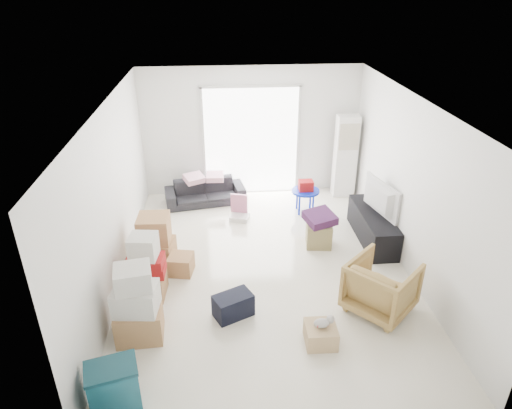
{
  "coord_description": "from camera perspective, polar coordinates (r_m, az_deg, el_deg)",
  "views": [
    {
      "loc": [
        -0.68,
        -6.12,
        4.27
      ],
      "look_at": [
        -0.14,
        0.2,
        1.07
      ],
      "focal_mm": 32.0,
      "sensor_mm": 36.0,
      "label": 1
    }
  ],
  "objects": [
    {
      "name": "box_stack_b",
      "position": [
        6.88,
        -13.54,
        -7.96
      ],
      "size": [
        0.55,
        0.53,
        1.01
      ],
      "rotation": [
        0.0,
        0.0,
        -0.06
      ],
      "color": "#A46E4A",
      "rests_on": "room_shell"
    },
    {
      "name": "television",
      "position": [
        8.24,
        14.64,
        -0.67
      ],
      "size": [
        0.8,
        1.12,
        0.13
      ],
      "primitive_type": "imported",
      "rotation": [
        0.0,
        0.0,
        1.81
      ],
      "color": "black",
      "rests_on": "tv_console"
    },
    {
      "name": "pillow_right",
      "position": [
        9.38,
        -5.18,
        4.21
      ],
      "size": [
        0.34,
        0.27,
        0.11
      ],
      "primitive_type": "cube",
      "rotation": [
        0.0,
        0.0,
        -0.04
      ],
      "color": "#F7B4C4",
      "rests_on": "sofa"
    },
    {
      "name": "box_stack_a",
      "position": [
        6.15,
        -14.64,
        -12.28
      ],
      "size": [
        0.62,
        0.52,
        1.08
      ],
      "rotation": [
        0.0,
        0.0,
        0.0
      ],
      "color": "#A46E4A",
      "rests_on": "room_shell"
    },
    {
      "name": "wood_crate",
      "position": [
        6.16,
        8.08,
        -15.79
      ],
      "size": [
        0.41,
        0.41,
        0.26
      ],
      "primitive_type": "cube",
      "rotation": [
        0.0,
        0.0,
        -0.02
      ],
      "color": "tan",
      "rests_on": "room_shell"
    },
    {
      "name": "armchair",
      "position": [
        6.66,
        15.43,
        -9.6
      ],
      "size": [
        1.14,
        1.14,
        0.86
      ],
      "primitive_type": "imported",
      "rotation": [
        0.0,
        0.0,
        2.32
      ],
      "color": "#A8884B",
      "rests_on": "room_shell"
    },
    {
      "name": "pillow_left",
      "position": [
        9.34,
        -7.79,
        3.98
      ],
      "size": [
        0.45,
        0.42,
        0.11
      ],
      "primitive_type": "cube",
      "rotation": [
        0.0,
        0.0,
        0.47
      ],
      "color": "#F7B4C4",
      "rests_on": "sofa"
    },
    {
      "name": "loose_box",
      "position": [
        7.41,
        -9.36,
        -7.37
      ],
      "size": [
        0.43,
        0.43,
        0.31
      ],
      "primitive_type": "cube",
      "rotation": [
        0.0,
        0.0,
        -0.19
      ],
      "color": "#A46E4A",
      "rests_on": "room_shell"
    },
    {
      "name": "sofa",
      "position": [
        9.49,
        -6.4,
        1.98
      ],
      "size": [
        1.68,
        0.73,
        0.63
      ],
      "primitive_type": "imported",
      "rotation": [
        0.0,
        0.0,
        0.16
      ],
      "color": "#25252A",
      "rests_on": "room_shell"
    },
    {
      "name": "blanket",
      "position": [
        7.93,
        7.97,
        -1.89
      ],
      "size": [
        0.59,
        0.59,
        0.14
      ],
      "primitive_type": "cube",
      "rotation": [
        0.0,
        0.0,
        0.3
      ],
      "color": "#3B1A42",
      "rests_on": "ottoman"
    },
    {
      "name": "kids_table",
      "position": [
        9.04,
        6.22,
        1.86
      ],
      "size": [
        0.55,
        0.55,
        0.68
      ],
      "rotation": [
        0.0,
        0.0,
        0.0
      ],
      "color": "#0922C3",
      "rests_on": "room_shell"
    },
    {
      "name": "ac_tower",
      "position": [
        9.77,
        11.09,
        5.92
      ],
      "size": [
        0.45,
        0.3,
        1.75
      ],
      "primitive_type": "cube",
      "color": "white",
      "rests_on": "room_shell"
    },
    {
      "name": "box_stack_c",
      "position": [
        7.6,
        -12.48,
        -4.41
      ],
      "size": [
        0.65,
        0.57,
        0.85
      ],
      "rotation": [
        0.0,
        0.0,
        -0.09
      ],
      "color": "#A46E4A",
      "rests_on": "room_shell"
    },
    {
      "name": "sliding_door",
      "position": [
        9.61,
        -0.61,
        8.42
      ],
      "size": [
        2.1,
        0.04,
        2.33
      ],
      "color": "white",
      "rests_on": "room_shell"
    },
    {
      "name": "toy_walker",
      "position": [
        8.91,
        -2.08,
        -0.94
      ],
      "size": [
        0.42,
        0.4,
        0.47
      ],
      "rotation": [
        0.0,
        0.0,
        -0.28
      ],
      "color": "silver",
      "rests_on": "room_shell"
    },
    {
      "name": "storage_bins",
      "position": [
        5.48,
        -17.31,
        -21.07
      ],
      "size": [
        0.62,
        0.5,
        0.62
      ],
      "rotation": [
        0.0,
        0.0,
        0.26
      ],
      "color": "#155263",
      "rests_on": "room_shell"
    },
    {
      "name": "ottoman",
      "position": [
        8.07,
        7.84,
        -3.67
      ],
      "size": [
        0.48,
        0.48,
        0.43
      ],
      "primitive_type": "cube",
      "rotation": [
        0.0,
        0.0,
        -0.13
      ],
      "color": "#958E56",
      "rests_on": "room_shell"
    },
    {
      "name": "room_shell",
      "position": [
        6.82,
        1.3,
        1.4
      ],
      "size": [
        4.98,
        6.48,
        3.18
      ],
      "color": "white",
      "rests_on": "ground"
    },
    {
      "name": "tv_console",
      "position": [
        8.39,
        14.38,
        -2.67
      ],
      "size": [
        0.47,
        1.58,
        0.53
      ],
      "primitive_type": "cube",
      "color": "black",
      "rests_on": "room_shell"
    },
    {
      "name": "duffel_bag",
      "position": [
        6.49,
        -2.87,
        -12.49
      ],
      "size": [
        0.61,
        0.51,
        0.34
      ],
      "primitive_type": "cube",
      "rotation": [
        0.0,
        0.0,
        0.45
      ],
      "color": "black",
      "rests_on": "room_shell"
    },
    {
      "name": "plush_bunny",
      "position": [
        6.04,
        8.48,
        -14.34
      ],
      "size": [
        0.28,
        0.16,
        0.14
      ],
      "rotation": [
        0.0,
        0.0,
        0.07
      ],
      "color": "#B2ADA8",
      "rests_on": "wood_crate"
    }
  ]
}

